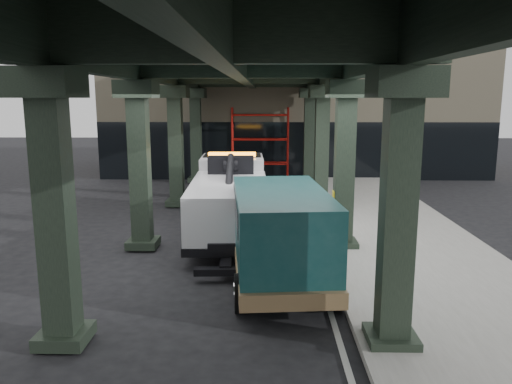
# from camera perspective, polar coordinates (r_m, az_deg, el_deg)

# --- Properties ---
(ground) EXTENTS (90.00, 90.00, 0.00)m
(ground) POSITION_cam_1_polar(r_m,az_deg,el_deg) (13.27, -0.26, -9.12)
(ground) COLOR black
(ground) RESTS_ON ground
(sidewalk) EXTENTS (5.00, 40.00, 0.15)m
(sidewalk) POSITION_cam_1_polar(r_m,az_deg,el_deg) (15.71, 16.66, -6.12)
(sidewalk) COLOR gray
(sidewalk) RESTS_ON ground
(lane_stripe) EXTENTS (0.12, 38.00, 0.01)m
(lane_stripe) POSITION_cam_1_polar(r_m,az_deg,el_deg) (15.22, 6.37, -6.53)
(lane_stripe) COLOR silver
(lane_stripe) RESTS_ON ground
(viaduct) EXTENTS (7.40, 32.00, 6.40)m
(viaduct) POSITION_cam_1_polar(r_m,az_deg,el_deg) (14.53, -1.72, 14.49)
(viaduct) COLOR black
(viaduct) RESTS_ON ground
(building) EXTENTS (22.00, 10.00, 8.00)m
(building) POSITION_cam_1_polar(r_m,az_deg,el_deg) (32.53, 4.17, 9.80)
(building) COLOR #C6B793
(building) RESTS_ON ground
(scaffolding) EXTENTS (3.08, 0.88, 4.00)m
(scaffolding) POSITION_cam_1_polar(r_m,az_deg,el_deg) (27.23, 0.47, 5.66)
(scaffolding) COLOR #AC140D
(scaffolding) RESTS_ON ground
(tow_truck) EXTENTS (2.69, 8.24, 2.67)m
(tow_truck) POSITION_cam_1_polar(r_m,az_deg,el_deg) (16.79, -2.89, -0.29)
(tow_truck) COLOR black
(tow_truck) RESTS_ON ground
(towed_van) EXTENTS (2.74, 5.94, 2.34)m
(towed_van) POSITION_cam_1_polar(r_m,az_deg,el_deg) (12.34, 2.64, -4.53)
(towed_van) COLOR #113E3F
(towed_van) RESTS_ON ground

